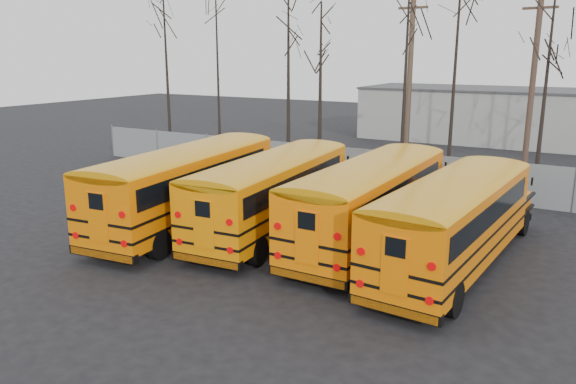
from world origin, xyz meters
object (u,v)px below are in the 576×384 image
Objects in this scene: utility_pole_left at (409,82)px; utility_pole_right at (532,91)px; bus_a at (190,180)px; bus_d at (457,215)px; bus_b at (275,186)px; bus_c at (373,195)px.

utility_pole_left is 1.04× the size of utility_pole_right.
bus_d is at bearing -1.97° from bus_a.
bus_b is 15.17m from utility_pole_left.
utility_pole_left is (3.62, 15.84, 3.22)m from bus_a.
utility_pole_left is at bearing 71.55° from bus_a.
utility_pole_left reaches higher than bus_d.
bus_b is 0.99× the size of bus_c.
bus_c is (3.80, 0.48, 0.03)m from bus_b.
bus_b is 1.01× the size of bus_d.
bus_c is 1.01× the size of bus_d.
bus_c is at bearing -93.84° from utility_pole_right.
utility_pole_left is at bearing 103.99° from bus_c.
utility_pole_right is (7.21, 13.24, 3.12)m from bus_b.
utility_pole_right reaches higher than bus_c.
bus_a is 10.34m from bus_d.
bus_c is 15.10m from utility_pole_left.
bus_a is 1.18× the size of utility_pole_left.
utility_pole_right reaches higher than bus_a.
bus_d is 1.15× the size of utility_pole_right.
utility_pole_left is at bearing 178.40° from utility_pole_right.
bus_a reaches higher than bus_c.
bus_c is 1.17× the size of utility_pole_right.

